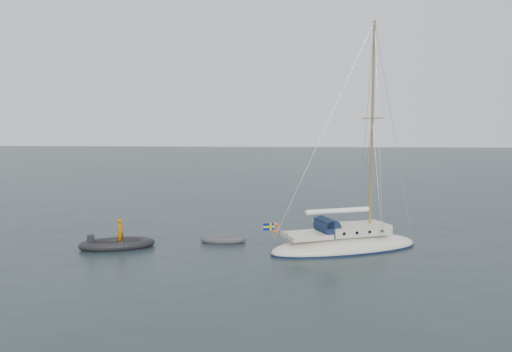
{
  "coord_description": "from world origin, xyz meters",
  "views": [
    {
      "loc": [
        0.09,
        -29.3,
        7.01
      ],
      "look_at": [
        -2.35,
        0.0,
        4.13
      ],
      "focal_mm": 35.0,
      "sensor_mm": 36.0,
      "label": 1
    }
  ],
  "objects": [
    {
      "name": "rib",
      "position": [
        -10.37,
        -1.53,
        0.27
      ],
      "size": [
        4.34,
        1.97,
        1.73
      ],
      "rotation": [
        0.0,
        0.0,
        0.36
      ],
      "color": "black",
      "rests_on": "ground"
    },
    {
      "name": "ground",
      "position": [
        0.0,
        0.0,
        0.0
      ],
      "size": [
        300.0,
        300.0,
        0.0
      ],
      "primitive_type": "plane",
      "color": "black",
      "rests_on": "ground"
    },
    {
      "name": "sailboat",
      "position": [
        2.85,
        -0.97,
        1.02
      ],
      "size": [
        9.51,
        2.85,
        13.54
      ],
      "rotation": [
        0.0,
        0.0,
        0.41
      ],
      "color": "beige",
      "rests_on": "ground"
    },
    {
      "name": "dinghy",
      "position": [
        -4.4,
        0.44,
        0.18
      ],
      "size": [
        2.8,
        1.26,
        0.4
      ],
      "rotation": [
        0.0,
        0.0,
        0.05
      ],
      "color": "#434347",
      "rests_on": "ground"
    }
  ]
}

